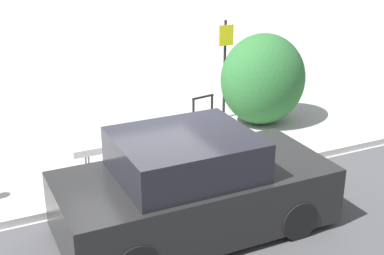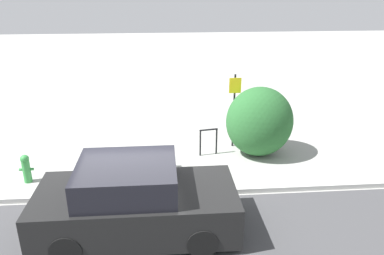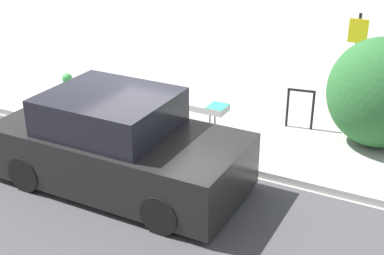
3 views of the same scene
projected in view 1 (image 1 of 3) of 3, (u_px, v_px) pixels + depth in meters
ground_plane at (147, 194)px, 9.11m from camera, size 60.00×60.00×0.00m
curb at (147, 191)px, 9.09m from camera, size 60.00×0.20×0.13m
bench at (122, 143)px, 10.01m from camera, size 1.91×0.42×0.54m
bike_rack at (203, 110)px, 11.63m from camera, size 0.55×0.14×0.83m
sign_post at (225, 61)px, 12.11m from camera, size 0.36×0.08×2.30m
shrub_hedge at (263, 79)px, 11.98m from camera, size 1.95×1.74×2.06m
parked_car_near at (193, 188)px, 7.84m from camera, size 4.02×1.89×1.55m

